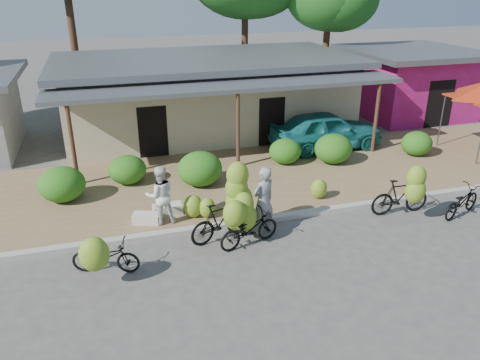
# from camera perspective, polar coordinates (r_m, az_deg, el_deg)

# --- Properties ---
(ground) EXTENTS (100.00, 100.00, 0.00)m
(ground) POSITION_cam_1_polar(r_m,az_deg,el_deg) (12.15, 8.12, -9.09)
(ground) COLOR #4C4946
(ground) RESTS_ON ground
(sidewalk) EXTENTS (60.00, 6.00, 0.12)m
(sidewalk) POSITION_cam_1_polar(r_m,az_deg,el_deg) (16.24, 0.87, 0.14)
(sidewalk) COLOR #91734E
(sidewalk) RESTS_ON ground
(curb) EXTENTS (60.00, 0.25, 0.15)m
(curb) POSITION_cam_1_polar(r_m,az_deg,el_deg) (13.69, 4.68, -4.56)
(curb) COLOR #A8A399
(curb) RESTS_ON ground
(shop_main) EXTENTS (13.00, 8.50, 3.35)m
(shop_main) POSITION_cam_1_polar(r_m,az_deg,el_deg) (21.19, -4.05, 10.38)
(shop_main) COLOR beige
(shop_main) RESTS_ON ground
(shop_pink) EXTENTS (6.00, 6.00, 3.25)m
(shop_pink) POSITION_cam_1_polar(r_m,az_deg,el_deg) (25.65, 19.89, 11.25)
(shop_pink) COLOR #BC1C80
(shop_pink) RESTS_ON ground
(hedge_0) EXTENTS (1.41, 1.27, 1.10)m
(hedge_0) POSITION_cam_1_polar(r_m,az_deg,el_deg) (15.32, -20.90, -0.49)
(hedge_0) COLOR #266116
(hedge_0) RESTS_ON sidewalk
(hedge_1) EXTENTS (1.25, 1.13, 0.98)m
(hedge_1) POSITION_cam_1_polar(r_m,az_deg,el_deg) (16.02, -13.57, 1.23)
(hedge_1) COLOR #266116
(hedge_1) RESTS_ON sidewalk
(hedge_2) EXTENTS (1.49, 1.34, 1.16)m
(hedge_2) POSITION_cam_1_polar(r_m,az_deg,el_deg) (15.46, -4.90, 1.37)
(hedge_2) COLOR #266116
(hedge_2) RESTS_ON sidewalk
(hedge_3) EXTENTS (1.21, 1.09, 0.94)m
(hedge_3) POSITION_cam_1_polar(r_m,az_deg,el_deg) (17.39, 5.53, 3.51)
(hedge_3) COLOR #266116
(hedge_3) RESTS_ON sidewalk
(hedge_4) EXTENTS (1.42, 1.28, 1.11)m
(hedge_4) POSITION_cam_1_polar(r_m,az_deg,el_deg) (17.67, 11.31, 3.77)
(hedge_4) COLOR #266116
(hedge_4) RESTS_ON sidewalk
(hedge_5) EXTENTS (1.21, 1.09, 0.94)m
(hedge_5) POSITION_cam_1_polar(r_m,az_deg,el_deg) (19.40, 20.74, 4.20)
(hedge_5) COLOR #266116
(hedge_5) RESTS_ON sidewalk
(bike_far_left) EXTENTS (1.72, 1.43, 1.32)m
(bike_far_left) POSITION_cam_1_polar(r_m,az_deg,el_deg) (11.43, -16.43, -8.86)
(bike_far_left) COLOR black
(bike_far_left) RESTS_ON ground
(bike_left) EXTENTS (1.90, 1.41, 1.42)m
(bike_left) POSITION_cam_1_polar(r_m,az_deg,el_deg) (12.34, -2.10, -4.85)
(bike_left) COLOR black
(bike_left) RESTS_ON ground
(bike_center) EXTENTS (1.86, 1.39, 2.17)m
(bike_center) POSITION_cam_1_polar(r_m,az_deg,el_deg) (12.28, 0.35, -3.91)
(bike_center) COLOR black
(bike_center) RESTS_ON ground
(bike_right) EXTENTS (1.87, 1.20, 1.77)m
(bike_right) POSITION_cam_1_polar(r_m,az_deg,el_deg) (14.38, 19.40, -1.55)
(bike_right) COLOR black
(bike_right) RESTS_ON ground
(bike_far_right) EXTENTS (1.80, 1.17, 0.89)m
(bike_far_right) POSITION_cam_1_polar(r_m,az_deg,el_deg) (15.22, 25.43, -2.37)
(bike_far_right) COLOR black
(bike_far_right) RESTS_ON ground
(loose_banana_a) EXTENTS (0.55, 0.47, 0.69)m
(loose_banana_a) POSITION_cam_1_polar(r_m,az_deg,el_deg) (13.49, -5.73, -3.18)
(loose_banana_a) COLOR #8EA128
(loose_banana_a) RESTS_ON sidewalk
(loose_banana_b) EXTENTS (0.48, 0.41, 0.60)m
(loose_banana_b) POSITION_cam_1_polar(r_m,az_deg,el_deg) (13.46, -4.03, -3.41)
(loose_banana_b) COLOR #8EA128
(loose_banana_b) RESTS_ON sidewalk
(loose_banana_c) EXTENTS (0.52, 0.44, 0.65)m
(loose_banana_c) POSITION_cam_1_polar(r_m,az_deg,el_deg) (14.77, 9.60, -1.06)
(loose_banana_c) COLOR #8EA128
(loose_banana_c) RESTS_ON sidewalk
(sack_near) EXTENTS (0.85, 0.40, 0.30)m
(sack_near) POSITION_cam_1_polar(r_m,az_deg,el_deg) (13.83, -8.81, -3.56)
(sack_near) COLOR beige
(sack_near) RESTS_ON sidewalk
(sack_far) EXTENTS (0.83, 0.61, 0.28)m
(sack_far) POSITION_cam_1_polar(r_m,az_deg,el_deg) (13.47, -11.33, -4.57)
(sack_far) COLOR beige
(sack_far) RESTS_ON sidewalk
(vendor) EXTENTS (0.84, 0.71, 1.96)m
(vendor) POSITION_cam_1_polar(r_m,az_deg,el_deg) (12.57, 2.86, -2.57)
(vendor) COLOR gray
(vendor) RESTS_ON ground
(bystander) EXTENTS (0.85, 0.67, 1.70)m
(bystander) POSITION_cam_1_polar(r_m,az_deg,el_deg) (13.09, -9.71, -1.84)
(bystander) COLOR white
(bystander) RESTS_ON sidewalk
(teal_van) EXTENTS (4.56, 1.94, 1.54)m
(teal_van) POSITION_cam_1_polar(r_m,az_deg,el_deg) (19.10, 10.47, 6.00)
(teal_van) COLOR #17696A
(teal_van) RESTS_ON sidewalk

